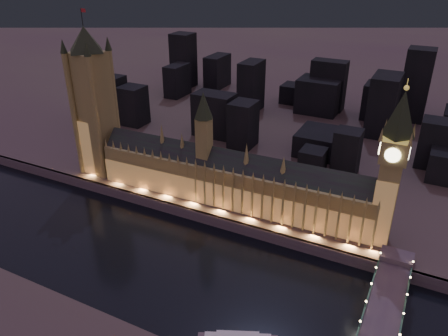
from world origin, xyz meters
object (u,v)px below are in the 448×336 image
at_px(elizabeth_tower, 393,158).
at_px(victoria_tower, 93,96).
at_px(palace_of_westminster, 229,179).
at_px(westminster_bridge, 381,322).

bearing_deg(elizabeth_tower, victoria_tower, 180.00).
relative_size(palace_of_westminster, elizabeth_tower, 1.98).
relative_size(palace_of_westminster, victoria_tower, 1.62).
bearing_deg(palace_of_westminster, elizabeth_tower, 0.10).
bearing_deg(palace_of_westminster, victoria_tower, 179.91).
xyz_separation_m(elizabeth_tower, westminster_bridge, (13.11, -65.37, -58.69)).
bearing_deg(elizabeth_tower, palace_of_westminster, -179.90).
distance_m(palace_of_westminster, westminster_bridge, 134.49).
bearing_deg(victoria_tower, palace_of_westminster, -0.09).
height_order(victoria_tower, elizabeth_tower, victoria_tower).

